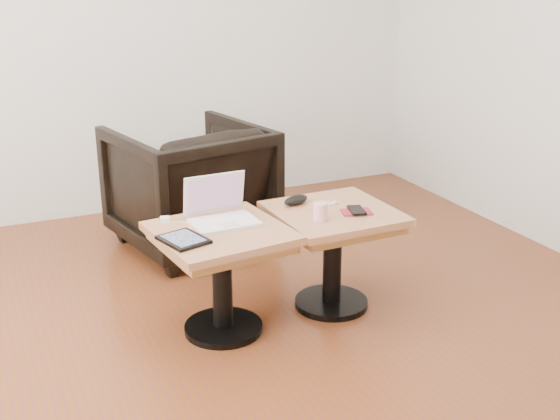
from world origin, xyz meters
name	(u,v)px	position (x,y,z in m)	size (l,w,h in m)	color
room_shell	(231,55)	(0.00, 0.00, 1.35)	(4.52, 4.52, 2.71)	maroon
side_table_left	(221,255)	(0.04, 0.30, 0.39)	(0.64, 0.64, 0.52)	black
side_table_right	(333,235)	(0.64, 0.32, 0.39)	(0.59, 0.59, 0.52)	black
laptop	(221,213)	(0.08, 0.40, 0.57)	(0.31, 0.26, 0.22)	white
tablet	(183,239)	(-0.15, 0.23, 0.53)	(0.22, 0.25, 0.02)	black
charging_adapter	(165,219)	(-0.16, 0.50, 0.54)	(0.04, 0.04, 0.03)	white
glasses_case	(296,200)	(0.51, 0.48, 0.55)	(0.15, 0.07, 0.05)	black
striped_cup	(320,212)	(0.51, 0.22, 0.57)	(0.07, 0.07, 0.09)	#E26180
earbuds_tangle	(333,203)	(0.69, 0.41, 0.53)	(0.07, 0.05, 0.01)	white
phone_on_sleeve	(356,211)	(0.73, 0.24, 0.53)	(0.17, 0.14, 0.02)	maroon
armchair	(190,186)	(0.23, 1.41, 0.39)	(0.83, 0.85, 0.77)	black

